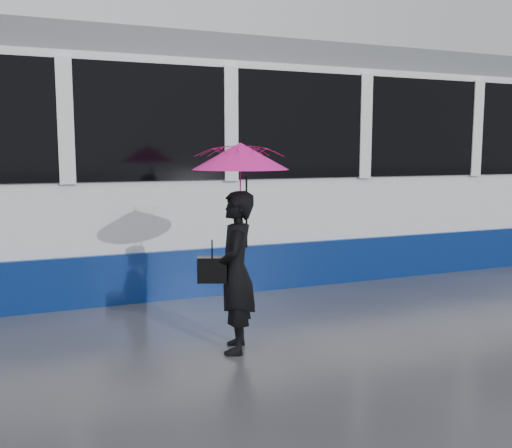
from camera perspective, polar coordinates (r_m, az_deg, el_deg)
name	(u,v)px	position (r m, az deg, el deg)	size (l,w,h in m)	color
ground	(277,319)	(6.47, 2.07, -9.43)	(90.00, 90.00, 0.00)	#2C2C31
rails	(209,273)	(8.73, -4.68, -4.96)	(34.00, 1.51, 0.02)	#3F3D38
tram	(235,166)	(8.67, -2.12, 5.83)	(26.00, 2.56, 3.35)	white
woman	(236,272)	(5.28, -2.04, -4.83)	(0.55, 0.36, 1.50)	black
umbrella	(240,175)	(5.19, -1.57, 4.91)	(1.14, 1.14, 1.01)	#F0146F
handbag	(212,270)	(5.23, -4.39, -4.57)	(0.29, 0.21, 0.41)	black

